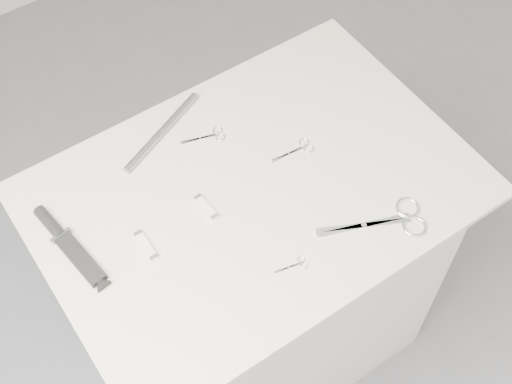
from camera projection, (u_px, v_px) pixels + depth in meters
ground at (255, 343)px, 2.41m from camera, size 4.00×4.00×0.01m
plinth at (255, 281)px, 2.04m from camera, size 0.90×0.60×0.90m
display_board at (255, 191)px, 1.66m from camera, size 1.00×0.70×0.02m
large_shears at (394, 220)px, 1.60m from camera, size 0.24×0.15×0.01m
embroidery_scissors_a at (298, 149)px, 1.71m from camera, size 0.11×0.05×0.00m
embroidery_scissors_b at (210, 136)px, 1.73m from camera, size 0.11×0.06×0.00m
tiny_scissors at (295, 265)px, 1.53m from camera, size 0.07×0.03×0.00m
sheathed_knife at (66, 242)px, 1.56m from camera, size 0.07×0.25×0.03m
pocket_knife_a at (146, 246)px, 1.56m from camera, size 0.02×0.08×0.01m
pocket_knife_b at (206, 208)px, 1.61m from camera, size 0.02×0.08×0.01m
metal_rail at (162, 132)px, 1.73m from camera, size 0.26×0.13×0.02m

